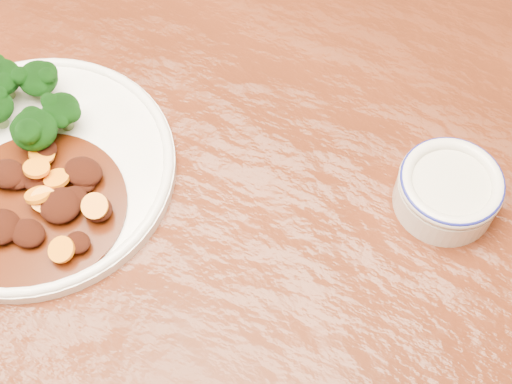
% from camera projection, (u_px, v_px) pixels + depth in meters
% --- Properties ---
extents(ground, '(4.00, 4.00, 0.00)m').
position_uv_depth(ground, '(190.00, 375.00, 1.41)').
color(ground, '#4D2C13').
rests_on(ground, ground).
extents(dining_table, '(1.51, 0.92, 0.75)m').
position_uv_depth(dining_table, '(145.00, 209.00, 0.83)').
color(dining_table, '#55210F').
rests_on(dining_table, ground).
extents(dinner_plate, '(0.30, 0.30, 0.02)m').
position_uv_depth(dinner_plate, '(34.00, 168.00, 0.76)').
color(dinner_plate, white).
rests_on(dinner_plate, dining_table).
extents(broccoli_florets, '(0.14, 0.11, 0.05)m').
position_uv_depth(broccoli_florets, '(14.00, 102.00, 0.76)').
color(broccoli_florets, '#618243').
rests_on(broccoli_florets, dinner_plate).
extents(mince_stew, '(0.18, 0.18, 0.03)m').
position_uv_depth(mince_stew, '(34.00, 198.00, 0.72)').
color(mince_stew, '#401206').
rests_on(mince_stew, dinner_plate).
extents(dip_bowl, '(0.11, 0.11, 0.05)m').
position_uv_depth(dip_bowl, '(448.00, 190.00, 0.72)').
color(dip_bowl, silver).
rests_on(dip_bowl, dining_table).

